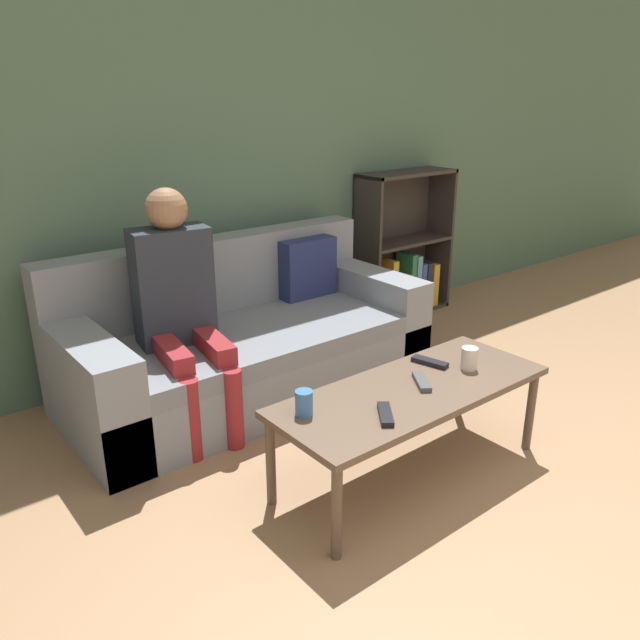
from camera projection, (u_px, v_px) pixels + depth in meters
wall_back at (195, 146)px, 3.55m from camera, size 12.00×0.06×2.60m
couch at (246, 344)px, 3.46m from camera, size 1.98×0.89×0.82m
bookshelf at (400, 263)px, 4.66m from camera, size 0.78×0.28×1.06m
coffee_table at (412, 396)px, 2.64m from camera, size 1.26×0.49×0.42m
person_adult at (178, 296)px, 3.03m from camera, size 0.42×0.66×1.17m
cup_near at (304, 403)px, 2.39m from camera, size 0.07×0.07×0.10m
cup_far at (469, 358)px, 2.79m from camera, size 0.07×0.07×0.10m
tv_remote_0 at (422, 382)px, 2.65m from camera, size 0.13×0.17×0.02m
tv_remote_1 at (385, 414)px, 2.39m from camera, size 0.14×0.16×0.02m
tv_remote_2 at (430, 362)px, 2.84m from camera, size 0.09×0.18×0.02m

